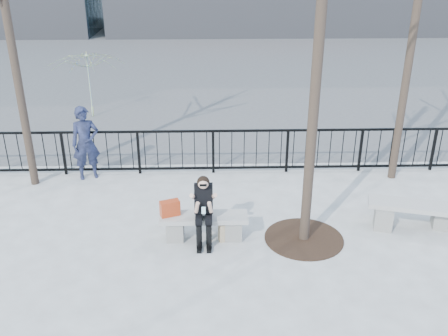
{
  "coord_description": "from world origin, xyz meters",
  "views": [
    {
      "loc": [
        0.15,
        -8.18,
        5.13
      ],
      "look_at": [
        0.4,
        0.8,
        1.1
      ],
      "focal_mm": 40.0,
      "sensor_mm": 36.0,
      "label": 1
    }
  ],
  "objects_px": {
    "seated_woman": "(204,211)",
    "standing_man": "(86,143)",
    "bench_second": "(413,213)",
    "bench_main": "(204,224)"
  },
  "relations": [
    {
      "from": "bench_second",
      "to": "seated_woman",
      "type": "xyz_separation_m",
      "value": [
        -4.11,
        -0.44,
        0.35
      ]
    },
    {
      "from": "bench_main",
      "to": "bench_second",
      "type": "xyz_separation_m",
      "value": [
        4.11,
        0.28,
        0.02
      ]
    },
    {
      "from": "bench_main",
      "to": "bench_second",
      "type": "height_order",
      "value": "bench_second"
    },
    {
      "from": "bench_second",
      "to": "seated_woman",
      "type": "bearing_deg",
      "value": -158.31
    },
    {
      "from": "standing_man",
      "to": "seated_woman",
      "type": "bearing_deg",
      "value": -67.36
    },
    {
      "from": "seated_woman",
      "to": "standing_man",
      "type": "distance_m",
      "value": 4.07
    },
    {
      "from": "bench_second",
      "to": "seated_woman",
      "type": "relative_size",
      "value": 1.31
    },
    {
      "from": "bench_main",
      "to": "bench_second",
      "type": "relative_size",
      "value": 0.94
    },
    {
      "from": "seated_woman",
      "to": "standing_man",
      "type": "relative_size",
      "value": 0.76
    },
    {
      "from": "bench_main",
      "to": "standing_man",
      "type": "bearing_deg",
      "value": 134.91
    }
  ]
}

